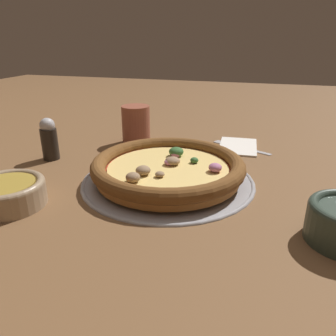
{
  "coord_description": "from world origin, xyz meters",
  "views": [
    {
      "loc": [
        0.56,
        0.16,
        0.27
      ],
      "look_at": [
        0.0,
        0.0,
        0.03
      ],
      "focal_mm": 35.0,
      "sensor_mm": 36.0,
      "label": 1
    }
  ],
  "objects": [
    {
      "name": "bowl_near",
      "position": [
        0.17,
        -0.23,
        0.02
      ],
      "size": [
        0.12,
        0.12,
        0.04
      ],
      "color": "#9E8466",
      "rests_on": "ground_plane"
    },
    {
      "name": "pizza",
      "position": [
        -0.0,
        0.0,
        0.03
      ],
      "size": [
        0.3,
        0.3,
        0.04
      ],
      "color": "#A86B33",
      "rests_on": "pizza_tray"
    },
    {
      "name": "ground_plane",
      "position": [
        0.0,
        0.0,
        0.0
      ],
      "size": [
        3.0,
        3.0,
        0.0
      ],
      "primitive_type": "plane",
      "color": "brown"
    },
    {
      "name": "pizza_tray",
      "position": [
        0.0,
        0.0,
        0.0
      ],
      "size": [
        0.34,
        0.34,
        0.01
      ],
      "color": "#9E9EA3",
      "rests_on": "ground_plane"
    },
    {
      "name": "drinking_cup",
      "position": [
        -0.22,
        -0.15,
        0.05
      ],
      "size": [
        0.07,
        0.07,
        0.1
      ],
      "color": "brown",
      "rests_on": "ground_plane"
    },
    {
      "name": "fork",
      "position": [
        -0.25,
        0.11,
        0.0
      ],
      "size": [
        0.09,
        0.15,
        0.0
      ],
      "rotation": [
        0.0,
        0.0,
        10.53
      ],
      "color": "#B7B7BC",
      "rests_on": "ground_plane"
    },
    {
      "name": "napkin",
      "position": [
        -0.25,
        0.11,
        0.0
      ],
      "size": [
        0.14,
        0.1,
        0.01
      ],
      "rotation": [
        0.0,
        0.0,
        0.05
      ],
      "color": "white",
      "rests_on": "ground_plane"
    },
    {
      "name": "pepper_shaker",
      "position": [
        -0.04,
        -0.29,
        0.05
      ],
      "size": [
        0.04,
        0.04,
        0.1
      ],
      "color": "black",
      "rests_on": "ground_plane"
    }
  ]
}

